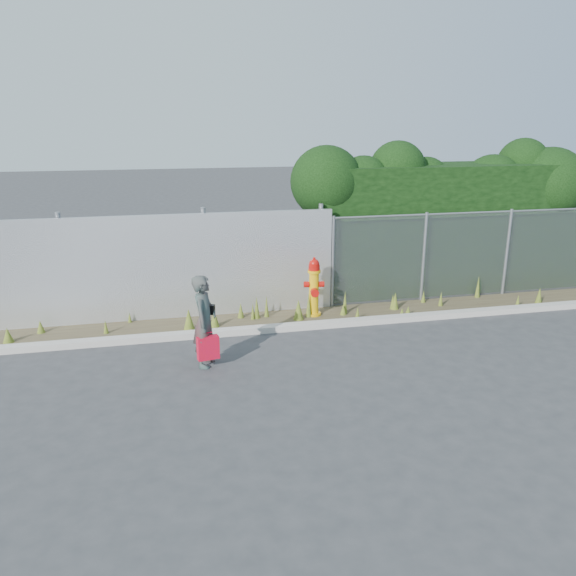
{
  "coord_description": "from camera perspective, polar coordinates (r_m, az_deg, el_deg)",
  "views": [
    {
      "loc": [
        -2.45,
        -8.4,
        4.05
      ],
      "look_at": [
        -0.3,
        1.4,
        1.0
      ],
      "focal_mm": 35.0,
      "sensor_mm": 36.0,
      "label": 1
    }
  ],
  "objects": [
    {
      "name": "black_shoulder_bag",
      "position": [
        9.55,
        -8.1,
        -2.17
      ],
      "size": [
        0.22,
        0.09,
        0.16
      ],
      "rotation": [
        0.0,
        0.0,
        -0.36
      ],
      "color": "black"
    },
    {
      "name": "weed_strip",
      "position": [
        11.7,
        -0.65,
        -2.8
      ],
      "size": [
        16.0,
        1.2,
        0.54
      ],
      "color": "#473C28",
      "rests_on": "ground"
    },
    {
      "name": "ground",
      "position": [
        9.64,
        3.56,
        -7.96
      ],
      "size": [
        80.0,
        80.0,
        0.0
      ],
      "primitive_type": "plane",
      "color": "#353638",
      "rests_on": "ground"
    },
    {
      "name": "corrugated_fence",
      "position": [
        11.81,
        -15.85,
        1.8
      ],
      "size": [
        8.5,
        0.21,
        2.3
      ],
      "color": "silver",
      "rests_on": "ground"
    },
    {
      "name": "curb",
      "position": [
        11.22,
        1.06,
        -3.92
      ],
      "size": [
        16.0,
        0.22,
        0.12
      ],
      "primitive_type": "cube",
      "color": "#AEA79E",
      "rests_on": "ground"
    },
    {
      "name": "fire_hydrant",
      "position": [
        11.8,
        2.66,
        0.01
      ],
      "size": [
        0.43,
        0.38,
        1.28
      ],
      "rotation": [
        0.0,
        0.0,
        -0.15
      ],
      "color": "#EDAF0C",
      "rests_on": "ground"
    },
    {
      "name": "chainlink_fence",
      "position": [
        13.56,
        17.62,
        3.25
      ],
      "size": [
        6.5,
        0.07,
        2.05
      ],
      "color": "gray",
      "rests_on": "ground"
    },
    {
      "name": "woman",
      "position": [
        9.49,
        -8.46,
        -3.34
      ],
      "size": [
        0.55,
        0.67,
        1.59
      ],
      "primitive_type": "imported",
      "rotation": [
        0.0,
        0.0,
        1.23
      ],
      "color": "#10675E",
      "rests_on": "ground"
    },
    {
      "name": "hedge",
      "position": [
        14.37,
        16.79,
        7.75
      ],
      "size": [
        7.89,
        1.95,
        3.58
      ],
      "color": "black",
      "rests_on": "ground"
    },
    {
      "name": "red_tote_bag",
      "position": [
        9.49,
        -8.12,
        -6.03
      ],
      "size": [
        0.36,
        0.13,
        0.47
      ],
      "rotation": [
        0.0,
        0.0,
        0.2
      ],
      "color": "red"
    }
  ]
}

